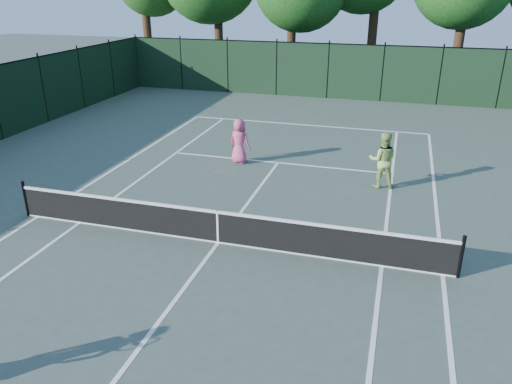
# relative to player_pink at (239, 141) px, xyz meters

# --- Properties ---
(ground) EXTENTS (90.00, 90.00, 0.00)m
(ground) POSITION_rel_player_pink_xyz_m (1.38, -6.04, -0.82)
(ground) COLOR #414F44
(ground) RESTS_ON ground
(sideline_doubles_left) EXTENTS (0.10, 23.77, 0.01)m
(sideline_doubles_left) POSITION_rel_player_pink_xyz_m (-4.11, -6.04, -0.82)
(sideline_doubles_left) COLOR white
(sideline_doubles_left) RESTS_ON ground
(sideline_doubles_right) EXTENTS (0.10, 23.77, 0.01)m
(sideline_doubles_right) POSITION_rel_player_pink_xyz_m (6.86, -6.04, -0.82)
(sideline_doubles_right) COLOR white
(sideline_doubles_right) RESTS_ON ground
(sideline_singles_left) EXTENTS (0.10, 23.77, 0.01)m
(sideline_singles_left) POSITION_rel_player_pink_xyz_m (-2.74, -6.04, -0.82)
(sideline_singles_left) COLOR white
(sideline_singles_left) RESTS_ON ground
(sideline_singles_right) EXTENTS (0.10, 23.77, 0.01)m
(sideline_singles_right) POSITION_rel_player_pink_xyz_m (5.49, -6.04, -0.82)
(sideline_singles_right) COLOR white
(sideline_singles_right) RESTS_ON ground
(baseline_far) EXTENTS (10.97, 0.10, 0.01)m
(baseline_far) POSITION_rel_player_pink_xyz_m (1.38, 5.85, -0.82)
(baseline_far) COLOR white
(baseline_far) RESTS_ON ground
(service_line_far) EXTENTS (8.23, 0.10, 0.01)m
(service_line_far) POSITION_rel_player_pink_xyz_m (1.38, 0.36, -0.82)
(service_line_far) COLOR white
(service_line_far) RESTS_ON ground
(center_service_line) EXTENTS (0.10, 12.80, 0.01)m
(center_service_line) POSITION_rel_player_pink_xyz_m (1.38, -6.04, -0.82)
(center_service_line) COLOR white
(center_service_line) RESTS_ON ground
(tennis_net) EXTENTS (11.69, 0.09, 1.06)m
(tennis_net) POSITION_rel_player_pink_xyz_m (1.38, -6.04, -0.34)
(tennis_net) COLOR black
(tennis_net) RESTS_ON ground
(fence_far) EXTENTS (24.00, 0.05, 3.00)m
(fence_far) POSITION_rel_player_pink_xyz_m (1.38, 11.96, 0.68)
(fence_far) COLOR black
(fence_far) RESTS_ON ground
(player_pink) EXTENTS (0.90, 0.70, 1.64)m
(player_pink) POSITION_rel_player_pink_xyz_m (0.00, 0.00, 0.00)
(player_pink) COLOR #D74C79
(player_pink) RESTS_ON ground
(player_green) EXTENTS (0.97, 0.80, 1.83)m
(player_green) POSITION_rel_player_pink_xyz_m (5.15, -0.95, 0.10)
(player_green) COLOR #A2C462
(player_green) RESTS_ON ground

